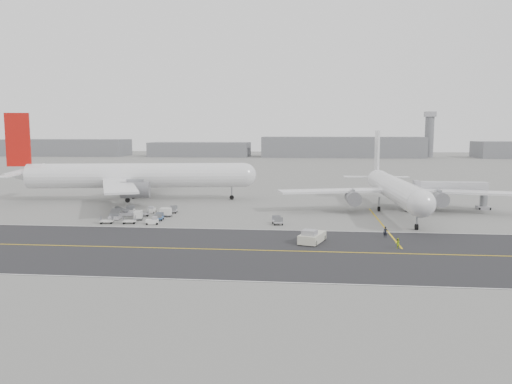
# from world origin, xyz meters

# --- Properties ---
(ground) EXTENTS (700.00, 700.00, 0.00)m
(ground) POSITION_xyz_m (0.00, 0.00, 0.00)
(ground) COLOR gray
(ground) RESTS_ON ground
(taxiway) EXTENTS (220.00, 59.00, 0.03)m
(taxiway) POSITION_xyz_m (5.02, -17.98, 0.01)
(taxiway) COLOR #28282B
(taxiway) RESTS_ON ground
(horizon_buildings) EXTENTS (520.00, 28.00, 28.00)m
(horizon_buildings) POSITION_xyz_m (30.00, 260.00, 0.00)
(horizon_buildings) COLOR slate
(horizon_buildings) RESTS_ON ground
(control_tower) EXTENTS (7.00, 7.00, 31.25)m
(control_tower) POSITION_xyz_m (100.00, 265.00, 16.25)
(control_tower) COLOR slate
(control_tower) RESTS_ON ground
(airliner_a) EXTENTS (64.90, 63.72, 22.51)m
(airliner_a) POSITION_xyz_m (-29.69, 33.18, 6.48)
(airliner_a) COLOR white
(airliner_a) RESTS_ON ground
(airliner_b) EXTENTS (51.92, 52.55, 18.12)m
(airliner_b) POSITION_xyz_m (34.78, 21.51, 5.22)
(airliner_b) COLOR white
(airliner_b) RESTS_ON ground
(pushback_tug) EXTENTS (4.75, 8.18, 2.32)m
(pushback_tug) POSITION_xyz_m (16.27, -12.01, 0.95)
(pushback_tug) COLOR beige
(pushback_tug) RESTS_ON ground
(jet_bridge) EXTENTS (17.22, 3.67, 6.49)m
(jet_bridge) POSITION_xyz_m (48.80, 27.07, 4.53)
(jet_bridge) COLOR gray
(jet_bridge) RESTS_ON ground
(gse_cluster) EXTENTS (19.26, 22.66, 1.94)m
(gse_cluster) POSITION_xyz_m (-18.78, 7.96, 0.00)
(gse_cluster) COLOR #A1A1A6
(gse_cluster) RESTS_ON ground
(stray_dolly) EXTENTS (2.28, 3.04, 1.67)m
(stray_dolly) POSITION_xyz_m (9.86, 3.32, 0.00)
(stray_dolly) COLOR silver
(stray_dolly) RESTS_ON ground
(ground_crew_a) EXTENTS (0.80, 0.65, 1.91)m
(ground_crew_a) POSITION_xyz_m (28.71, -6.86, 0.95)
(ground_crew_a) COLOR black
(ground_crew_a) RESTS_ON ground
(ground_crew_b) EXTENTS (0.89, 0.76, 1.61)m
(ground_crew_b) POSITION_xyz_m (29.36, -14.61, 0.80)
(ground_crew_b) COLOR #9CBE16
(ground_crew_b) RESTS_ON ground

